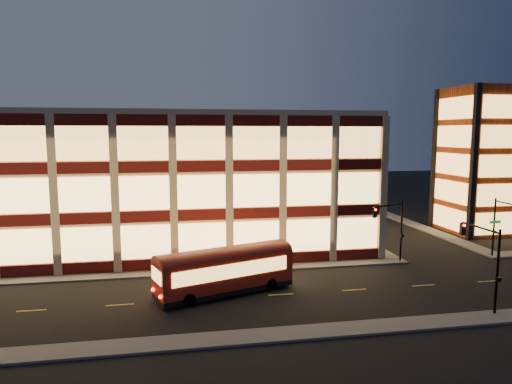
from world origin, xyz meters
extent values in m
plane|color=black|center=(0.00, 0.00, 0.00)|extent=(200.00, 200.00, 0.00)
cube|color=#514F4C|center=(-3.00, 1.00, 0.07)|extent=(54.00, 2.00, 0.15)
cube|color=#514F4C|center=(23.00, 17.00, 0.07)|extent=(2.00, 30.00, 0.15)
cube|color=#514F4C|center=(34.00, 17.00, 0.07)|extent=(2.00, 30.00, 0.15)
cube|color=#514F4C|center=(0.00, -13.00, 0.07)|extent=(100.00, 2.00, 0.15)
cube|color=tan|center=(-3.00, 17.00, 7.00)|extent=(50.00, 30.00, 14.00)
cube|color=tan|center=(-3.00, 17.00, 14.25)|extent=(50.40, 30.40, 0.50)
cube|color=#470C0A|center=(-3.00, 1.88, 0.65)|extent=(50.10, 0.25, 1.00)
cube|color=#FFC36B|center=(-3.00, 1.90, 2.75)|extent=(49.00, 0.20, 3.00)
cube|color=#470C0A|center=(22.12, 17.00, 0.65)|extent=(0.25, 30.10, 1.00)
cube|color=#FFC36B|center=(22.10, 17.00, 2.75)|extent=(0.20, 29.00, 3.00)
cube|color=#470C0A|center=(-3.00, 1.88, 5.05)|extent=(50.10, 0.25, 1.00)
cube|color=#FFC36B|center=(-3.00, 1.90, 7.15)|extent=(49.00, 0.20, 3.00)
cube|color=#470C0A|center=(22.12, 17.00, 5.05)|extent=(0.25, 30.10, 1.00)
cube|color=#FFC36B|center=(22.10, 17.00, 7.15)|extent=(0.20, 29.00, 3.00)
cube|color=#470C0A|center=(-3.00, 1.88, 9.45)|extent=(50.10, 0.25, 1.00)
cube|color=#FFC36B|center=(-3.00, 1.90, 11.55)|extent=(49.00, 0.20, 3.00)
cube|color=#470C0A|center=(22.12, 17.00, 9.45)|extent=(0.25, 30.10, 1.00)
cube|color=#FFC36B|center=(22.10, 17.00, 11.55)|extent=(0.20, 29.00, 3.00)
cube|color=#8C3814|center=(40.00, 12.00, 9.00)|extent=(8.00, 8.00, 18.00)
cube|color=black|center=(36.00, 8.00, 9.00)|extent=(0.60, 0.60, 18.00)
cube|color=black|center=(36.00, 16.00, 9.00)|extent=(0.60, 0.60, 18.00)
cube|color=black|center=(44.00, 16.00, 9.00)|extent=(0.60, 0.60, 18.00)
cube|color=#FFB859|center=(40.00, 7.92, 1.80)|extent=(6.60, 0.16, 2.60)
cube|color=#FFB859|center=(35.92, 12.00, 1.80)|extent=(0.16, 6.60, 2.60)
cube|color=#FFB859|center=(40.00, 7.92, 5.20)|extent=(6.60, 0.16, 2.60)
cube|color=#FFB859|center=(35.92, 12.00, 5.20)|extent=(0.16, 6.60, 2.60)
cube|color=#FFB859|center=(40.00, 7.92, 8.60)|extent=(6.60, 0.16, 2.60)
cube|color=#FFB859|center=(35.92, 12.00, 8.60)|extent=(0.16, 6.60, 2.60)
cube|color=#FFB859|center=(40.00, 7.92, 12.00)|extent=(6.60, 0.16, 2.60)
cube|color=#FFB859|center=(35.92, 12.00, 12.00)|extent=(0.16, 6.60, 2.60)
cube|color=#FFB859|center=(40.00, 7.92, 15.40)|extent=(6.60, 0.16, 2.60)
cube|color=#FFB859|center=(35.92, 12.00, 15.40)|extent=(0.16, 6.60, 2.60)
cylinder|color=black|center=(23.50, 0.80, 3.00)|extent=(0.18, 0.18, 6.00)
cylinder|color=black|center=(21.75, 0.05, 5.70)|extent=(3.56, 1.63, 0.14)
cube|color=black|center=(20.00, -0.70, 5.20)|extent=(0.32, 0.32, 0.95)
sphere|color=#FF0C05|center=(20.00, -0.88, 5.50)|extent=(0.20, 0.20, 0.20)
cube|color=black|center=(23.50, 0.60, 2.60)|extent=(0.25, 0.18, 0.28)
cylinder|color=black|center=(33.50, 0.80, 3.00)|extent=(0.18, 0.18, 6.00)
cylinder|color=black|center=(33.50, -1.20, 5.70)|extent=(0.14, 4.00, 0.14)
cube|color=black|center=(33.50, 0.60, 2.60)|extent=(0.25, 0.18, 0.28)
cube|color=#0C7226|center=(33.50, 0.65, 3.60)|extent=(1.20, 0.06, 0.28)
cylinder|color=black|center=(23.50, -12.50, 3.00)|extent=(0.18, 0.18, 6.00)
cylinder|color=black|center=(23.50, -10.50, 5.70)|extent=(0.14, 4.00, 0.14)
cube|color=black|center=(23.50, -8.50, 5.20)|extent=(0.32, 0.32, 0.95)
sphere|color=#FF0C05|center=(23.50, -8.68, 5.50)|extent=(0.20, 0.20, 0.20)
cube|color=black|center=(23.50, -12.70, 2.60)|extent=(0.25, 0.18, 0.28)
cube|color=#9E1908|center=(5.80, -4.91, 1.84)|extent=(11.10, 6.13, 2.49)
cube|color=black|center=(5.80, -4.91, 0.38)|extent=(11.10, 6.13, 0.38)
cylinder|color=black|center=(2.93, -7.17, 0.49)|extent=(1.03, 0.63, 0.97)
cylinder|color=black|center=(2.15, -4.93, 0.49)|extent=(1.03, 0.63, 0.97)
cylinder|color=black|center=(9.46, -4.88, 0.49)|extent=(1.03, 0.63, 0.97)
cylinder|color=black|center=(8.68, -2.64, 0.49)|extent=(1.03, 0.63, 0.97)
cube|color=#FFB859|center=(6.26, -6.21, 2.16)|extent=(9.00, 3.20, 1.08)
cube|color=#FFB859|center=(5.35, -3.60, 2.16)|extent=(9.00, 3.20, 1.08)
camera|label=1|loc=(2.09, -39.01, 12.39)|focal=32.00mm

